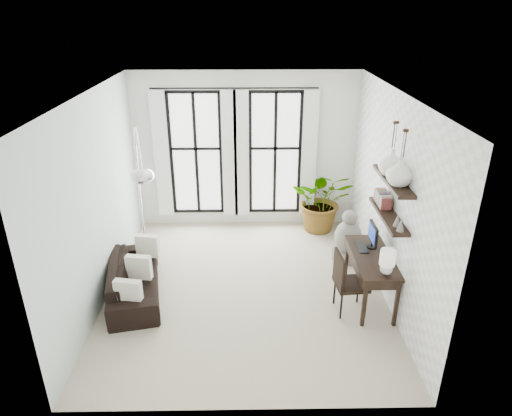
{
  "coord_description": "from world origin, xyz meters",
  "views": [
    {
      "loc": [
        0.07,
        -6.4,
        4.35
      ],
      "look_at": [
        0.18,
        0.3,
        1.33
      ],
      "focal_mm": 32.0,
      "sensor_mm": 36.0,
      "label": 1
    }
  ],
  "objects_px": {
    "sofa": "(134,279)",
    "desk_chair": "(346,279)",
    "plant": "(322,200)",
    "desk": "(372,261)",
    "buddha": "(348,239)",
    "arc_lamp": "(138,162)"
  },
  "relations": [
    {
      "from": "sofa",
      "to": "desk_chair",
      "type": "distance_m",
      "value": 3.36
    },
    {
      "from": "desk_chair",
      "to": "buddha",
      "type": "bearing_deg",
      "value": 71.96
    },
    {
      "from": "buddha",
      "to": "arc_lamp",
      "type": "bearing_deg",
      "value": -173.94
    },
    {
      "from": "sofa",
      "to": "arc_lamp",
      "type": "distance_m",
      "value": 1.87
    },
    {
      "from": "plant",
      "to": "desk",
      "type": "distance_m",
      "value": 2.6
    },
    {
      "from": "desk_chair",
      "to": "sofa",
      "type": "bearing_deg",
      "value": 166.09
    },
    {
      "from": "desk",
      "to": "desk_chair",
      "type": "xyz_separation_m",
      "value": [
        -0.43,
        -0.22,
        -0.19
      ]
    },
    {
      "from": "sofa",
      "to": "desk",
      "type": "distance_m",
      "value": 3.79
    },
    {
      "from": "desk",
      "to": "arc_lamp",
      "type": "relative_size",
      "value": 0.53
    },
    {
      "from": "sofa",
      "to": "desk",
      "type": "height_order",
      "value": "desk"
    },
    {
      "from": "sofa",
      "to": "desk_chair",
      "type": "xyz_separation_m",
      "value": [
        3.31,
        -0.51,
        0.29
      ]
    },
    {
      "from": "plant",
      "to": "desk_chair",
      "type": "xyz_separation_m",
      "value": [
        -0.06,
        -2.78,
        -0.1
      ]
    },
    {
      "from": "arc_lamp",
      "to": "sofa",
      "type": "bearing_deg",
      "value": -98.54
    },
    {
      "from": "desk",
      "to": "desk_chair",
      "type": "bearing_deg",
      "value": -153.52
    },
    {
      "from": "desk_chair",
      "to": "arc_lamp",
      "type": "distance_m",
      "value": 3.72
    },
    {
      "from": "desk",
      "to": "buddha",
      "type": "height_order",
      "value": "desk"
    },
    {
      "from": "sofa",
      "to": "buddha",
      "type": "distance_m",
      "value": 3.82
    },
    {
      "from": "desk",
      "to": "buddha",
      "type": "distance_m",
      "value": 1.4
    },
    {
      "from": "plant",
      "to": "buddha",
      "type": "height_order",
      "value": "plant"
    },
    {
      "from": "desk",
      "to": "buddha",
      "type": "bearing_deg",
      "value": 93.25
    },
    {
      "from": "desk",
      "to": "desk_chair",
      "type": "height_order",
      "value": "desk"
    },
    {
      "from": "desk_chair",
      "to": "desk",
      "type": "bearing_deg",
      "value": 21.28
    }
  ]
}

